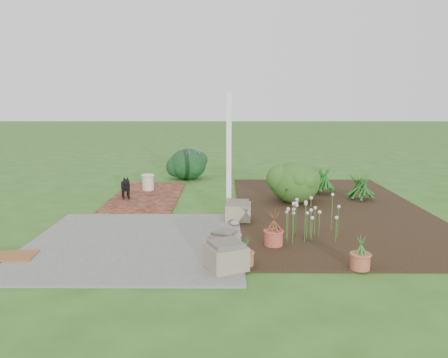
{
  "coord_description": "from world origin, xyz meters",
  "views": [
    {
      "loc": [
        0.23,
        -8.68,
        2.35
      ],
      "look_at": [
        0.2,
        0.4,
        0.7
      ],
      "focal_mm": 35.0,
      "sensor_mm": 36.0,
      "label": 1
    }
  ],
  "objects_px": {
    "cream_ceramic_urn": "(148,182)",
    "evergreen_shrub": "(295,181)",
    "stone_trough_near": "(226,257)",
    "black_dog": "(126,186)"
  },
  "relations": [
    {
      "from": "stone_trough_near",
      "to": "cream_ceramic_urn",
      "type": "relative_size",
      "value": 1.26
    },
    {
      "from": "stone_trough_near",
      "to": "black_dog",
      "type": "relative_size",
      "value": 0.87
    },
    {
      "from": "stone_trough_near",
      "to": "evergreen_shrub",
      "type": "xyz_separation_m",
      "value": [
        1.59,
        4.08,
        0.31
      ]
    },
    {
      "from": "black_dog",
      "to": "cream_ceramic_urn",
      "type": "relative_size",
      "value": 1.45
    },
    {
      "from": "black_dog",
      "to": "evergreen_shrub",
      "type": "bearing_deg",
      "value": -21.66
    },
    {
      "from": "stone_trough_near",
      "to": "black_dog",
      "type": "xyz_separation_m",
      "value": [
        -2.38,
        4.36,
        0.14
      ]
    },
    {
      "from": "cream_ceramic_urn",
      "to": "evergreen_shrub",
      "type": "xyz_separation_m",
      "value": [
        3.61,
        -1.26,
        0.27
      ]
    },
    {
      "from": "black_dog",
      "to": "cream_ceramic_urn",
      "type": "distance_m",
      "value": 1.06
    },
    {
      "from": "stone_trough_near",
      "to": "black_dog",
      "type": "bearing_deg",
      "value": 118.61
    },
    {
      "from": "stone_trough_near",
      "to": "evergreen_shrub",
      "type": "distance_m",
      "value": 4.39
    }
  ]
}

